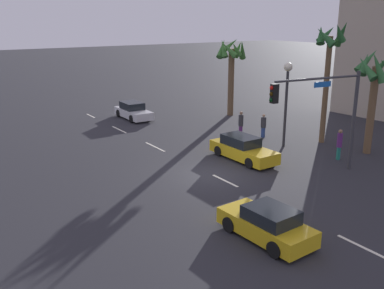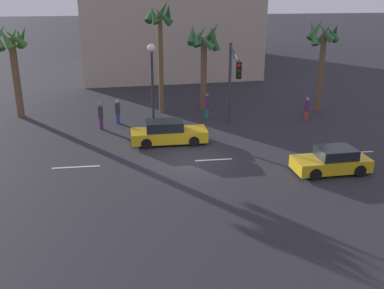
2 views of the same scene
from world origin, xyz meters
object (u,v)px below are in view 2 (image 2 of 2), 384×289
Objects in this scene: pedestrian_0 at (118,111)px; palm_tree_0 at (12,50)px; traffic_signal at (233,74)px; pedestrian_2 at (101,115)px; pedestrian_1 at (307,108)px; streetlamp at (152,68)px; pedestrian_3 at (207,105)px; car_2 at (332,161)px; car_0 at (168,133)px; palm_tree_1 at (323,43)px; palm_tree_3 at (160,30)px; palm_tree_2 at (204,46)px.

palm_tree_0 is (-7.21, 2.69, 4.02)m from pedestrian_0.
pedestrian_2 is (-8.68, 1.56, -2.89)m from traffic_signal.
pedestrian_1 is at bearing -10.30° from palm_tree_0.
streetlamp reaches higher than pedestrian_2.
streetlamp is 4.96m from pedestrian_3.
car_2 is 23.01m from palm_tree_0.
streetlamp is at bearing 11.81° from pedestrian_2.
streetlamp reaches higher than pedestrian_1.
palm_tree_0 is at bearing 159.51° from pedestrian_0.
pedestrian_3 reaches higher than car_0.
palm_tree_1 is (15.15, 1.04, 4.34)m from pedestrian_0.
pedestrian_1 is at bearing 15.81° from traffic_signal.
pedestrian_1 is (10.36, 3.53, 0.22)m from car_0.
pedestrian_0 reaches higher than car_2.
palm_tree_3 reaches higher than traffic_signal.
car_2 is 9.49m from pedestrian_1.
palm_tree_0 is at bearing 178.82° from palm_tree_3.
pedestrian_1 is 7.19m from pedestrian_3.
streetlamp is at bearing -141.61° from palm_tree_2.
palm_tree_0 is 22.43m from palm_tree_1.
palm_tree_0 reaches higher than traffic_signal.
pedestrian_3 is at bearing -10.24° from palm_tree_0.
streetlamp is at bearing 98.89° from car_0.
pedestrian_2 reaches higher than pedestrian_1.
traffic_signal reaches higher than pedestrian_3.
car_2 is 11.60m from pedestrian_3.
palm_tree_2 reaches higher than car_2.
car_0 is 0.80× the size of traffic_signal.
palm_tree_3 is (0.81, 2.91, 2.21)m from streetlamp.
streetlamp is 0.79× the size of palm_tree_1.
pedestrian_3 is at bearing 9.58° from streetlamp.
traffic_signal is 9.28m from pedestrian_2.
pedestrian_0 is 8.24m from palm_tree_2.
palm_tree_2 reaches higher than traffic_signal.
traffic_signal reaches higher than pedestrian_0.
pedestrian_3 is 0.27× the size of palm_tree_1.
palm_tree_1 is (8.73, 0.81, 4.22)m from pedestrian_3.
traffic_signal is (-3.72, 7.55, 3.24)m from car_2.
car_0 is 0.67× the size of palm_tree_1.
pedestrian_2 is (-1.11, -1.19, 0.08)m from pedestrian_0.
traffic_signal is 5.58m from streetlamp.
palm_tree_0 reaches higher than pedestrian_0.
palm_tree_2 is 3.59m from palm_tree_3.
palm_tree_2 is at bearing 27.53° from pedestrian_2.
palm_tree_0 reaches higher than streetlamp.
palm_tree_2 is at bearing 150.34° from pedestrian_1.
pedestrian_1 is at bearing -3.29° from streetlamp.
pedestrian_0 is at bearing -177.95° from pedestrian_3.
car_0 is at bearing 145.08° from car_2.
palm_tree_2 is (4.14, 3.28, 0.94)m from streetlamp.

